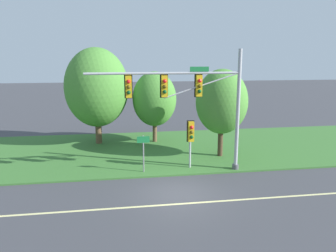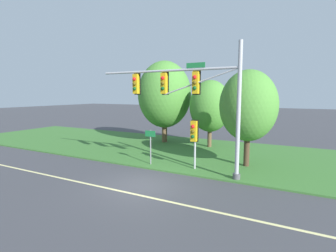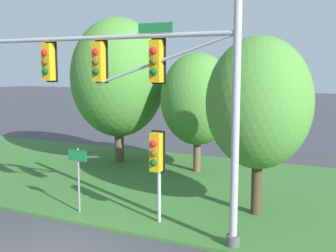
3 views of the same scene
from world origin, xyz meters
name	(u,v)px [view 2 (image 2 of 3)]	position (x,y,z in m)	size (l,w,h in m)	color
ground_plane	(142,185)	(0.00, 0.00, 0.00)	(160.00, 160.00, 0.00)	#3D3D42
lane_stripe	(128,193)	(0.00, -1.20, 0.00)	(36.00, 0.16, 0.01)	beige
grass_verge	(200,152)	(0.00, 8.25, 0.05)	(48.00, 11.50, 0.10)	#386B2D
traffic_signal_mast	(189,93)	(1.32, 2.93, 4.70)	(9.07, 0.49, 7.26)	#9EA0A5
pedestrian_signal_near_kerb	(194,134)	(1.39, 3.51, 2.27)	(0.46, 0.55, 3.01)	#9EA0A5
route_sign_post	(150,142)	(-1.54, 3.31, 1.55)	(0.74, 0.08, 2.25)	slate
tree_nearest_road	(164,95)	(-4.54, 10.65, 4.55)	(4.93, 4.93, 7.55)	brown
tree_left_of_mast	(210,106)	(-0.03, 10.49, 3.59)	(3.51, 3.51, 5.69)	brown
tree_behind_signpost	(248,106)	(4.03, 5.81, 3.90)	(3.53, 3.53, 6.03)	#423021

